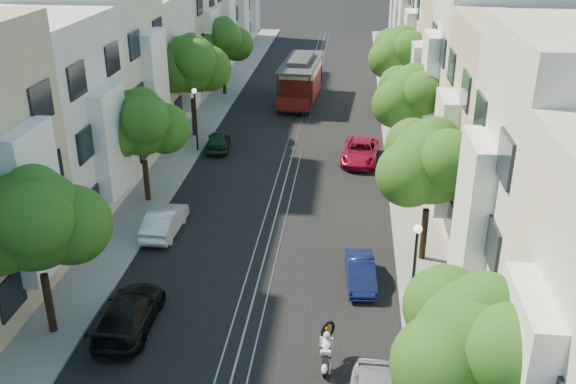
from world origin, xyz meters
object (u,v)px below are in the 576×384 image
(tree_w_d, at_px, (223,41))
(sportbike_rider, at_px, (326,348))
(parked_car_w_near, at_px, (129,313))
(parked_car_w_far, at_px, (218,141))
(tree_e_a, at_px, (478,344))
(lamp_east, at_px, (415,259))
(tree_w_a, at_px, (36,222))
(lamp_west, at_px, (195,110))
(tree_e_c, at_px, (413,98))
(tree_e_d, at_px, (402,54))
(parked_car_w_mid, at_px, (165,221))
(parked_car_e_far, at_px, (360,151))
(tree_w_c, at_px, (191,65))
(tree_w_b, at_px, (142,125))
(cable_car, at_px, (301,78))
(parked_car_e_mid, at_px, (361,272))
(tree_e_b, at_px, (432,164))

(tree_w_d, xyz_separation_m, sportbike_rider, (10.33, -34.92, -3.78))
(parked_car_w_near, distance_m, parked_car_w_far, 19.96)
(tree_e_a, xyz_separation_m, lamp_east, (-0.96, 7.02, -1.55))
(tree_w_a, xyz_separation_m, lamp_west, (0.84, 20.02, -1.89))
(tree_e_c, distance_m, tree_e_d, 11.00)
(tree_e_a, bearing_deg, tree_e_c, 90.00)
(lamp_west, xyz_separation_m, parked_car_w_mid, (1.06, -11.55, -2.19))
(parked_car_e_far, relative_size, parked_car_w_near, 1.02)
(tree_e_a, bearing_deg, parked_car_w_near, 154.29)
(lamp_west, xyz_separation_m, parked_car_w_near, (1.90, -19.41, -2.17))
(tree_w_c, xyz_separation_m, sportbike_rider, (10.33, -23.92, -4.25))
(tree_w_b, xyz_separation_m, tree_w_d, (0.00, 22.00, 0.20))
(parked_car_w_near, bearing_deg, parked_car_w_far, -89.52)
(lamp_west, distance_m, cable_car, 13.92)
(lamp_east, height_order, parked_car_w_mid, lamp_east)
(sportbike_rider, relative_size, parked_car_w_mid, 0.45)
(sportbike_rider, bearing_deg, cable_car, 97.56)
(parked_car_e_mid, height_order, parked_car_w_far, parked_car_w_far)
(tree_e_a, relative_size, parked_car_w_far, 1.71)
(tree_w_c, bearing_deg, parked_car_w_mid, -82.54)
(tree_w_d, bearing_deg, cable_car, -11.52)
(lamp_west, relative_size, parked_car_w_mid, 1.05)
(parked_car_e_mid, distance_m, parked_car_w_mid, 10.34)
(tree_w_b, bearing_deg, tree_w_c, 90.00)
(tree_w_b, relative_size, lamp_east, 1.51)
(parked_car_e_mid, distance_m, parked_car_w_far, 18.42)
(lamp_east, relative_size, sportbike_rider, 2.33)
(tree_e_d, bearing_deg, parked_car_w_far, -145.47)
(tree_e_d, bearing_deg, parked_car_w_near, -112.33)
(tree_e_b, bearing_deg, tree_w_d, 118.07)
(tree_e_d, height_order, sportbike_rider, tree_e_d)
(tree_w_d, distance_m, parked_car_e_far, 19.07)
(tree_e_b, bearing_deg, tree_w_b, 160.85)
(parked_car_w_near, bearing_deg, cable_car, -98.20)
(parked_car_e_mid, relative_size, parked_car_w_mid, 0.85)
(parked_car_e_mid, bearing_deg, tree_w_c, 117.74)
(lamp_east, distance_m, parked_car_w_mid, 13.40)
(tree_e_a, height_order, tree_w_a, tree_w_a)
(parked_car_e_mid, xyz_separation_m, parked_car_w_mid, (-9.64, 3.75, 0.10))
(tree_e_d, xyz_separation_m, sportbike_rider, (-4.07, -29.92, -4.05))
(tree_e_c, height_order, lamp_west, tree_e_c)
(tree_w_d, xyz_separation_m, cable_car, (6.64, -1.35, -2.57))
(tree_e_a, height_order, tree_w_c, tree_w_c)
(tree_e_d, distance_m, parked_car_w_near, 30.97)
(lamp_west, distance_m, parked_car_e_mid, 18.81)
(tree_w_c, bearing_deg, parked_car_w_far, -48.81)
(parked_car_w_far, bearing_deg, tree_e_c, 160.79)
(tree_w_c, height_order, sportbike_rider, tree_w_c)
(tree_e_a, relative_size, lamp_east, 1.51)
(sportbike_rider, distance_m, parked_car_w_mid, 12.62)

